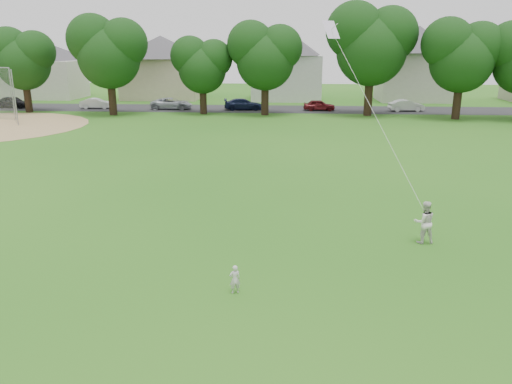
{
  "coord_description": "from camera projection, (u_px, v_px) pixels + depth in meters",
  "views": [
    {
      "loc": [
        0.69,
        -12.74,
        6.64
      ],
      "look_at": [
        -0.36,
        2.0,
        2.3
      ],
      "focal_mm": 35.0,
      "sensor_mm": 36.0,
      "label": 1
    }
  ],
  "objects": [
    {
      "name": "toddler",
      "position": [
        235.0,
        279.0,
        13.83
      ],
      "size": [
        0.36,
        0.3,
        0.84
      ],
      "primitive_type": "imported",
      "rotation": [
        0.0,
        0.0,
        3.51
      ],
      "color": "beige",
      "rests_on": "ground"
    },
    {
      "name": "older_boy",
      "position": [
        424.0,
        222.0,
        17.3
      ],
      "size": [
        0.8,
        0.66,
        1.52
      ],
      "primitive_type": "imported",
      "rotation": [
        0.0,
        0.0,
        3.26
      ],
      "color": "silver",
      "rests_on": "ground"
    },
    {
      "name": "parked_cars",
      "position": [
        198.0,
        104.0,
        53.82
      ],
      "size": [
        46.66,
        2.2,
        1.28
      ],
      "color": "black",
      "rests_on": "ground"
    },
    {
      "name": "house_row",
      "position": [
        279.0,
        60.0,
        62.55
      ],
      "size": [
        77.41,
        14.25,
        10.59
      ],
      "color": "beige",
      "rests_on": "ground"
    },
    {
      "name": "street",
      "position": [
        285.0,
        109.0,
        54.31
      ],
      "size": [
        90.0,
        7.0,
        0.01
      ],
      "primitive_type": "cube",
      "color": "#2D2D30",
      "rests_on": "ground"
    },
    {
      "name": "tree_row",
      "position": [
        337.0,
        49.0,
        46.69
      ],
      "size": [
        81.42,
        9.93,
        11.04
      ],
      "color": "black",
      "rests_on": "ground"
    },
    {
      "name": "kite",
      "position": [
        375.0,
        114.0,
        18.59
      ],
      "size": [
        2.03,
        2.66,
        8.26
      ],
      "color": "white",
      "rests_on": "ground"
    },
    {
      "name": "ground",
      "position": [
        264.0,
        290.0,
        14.11
      ],
      "size": [
        160.0,
        160.0,
        0.0
      ],
      "primitive_type": "plane",
      "color": "#225E15",
      "rests_on": "ground"
    }
  ]
}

